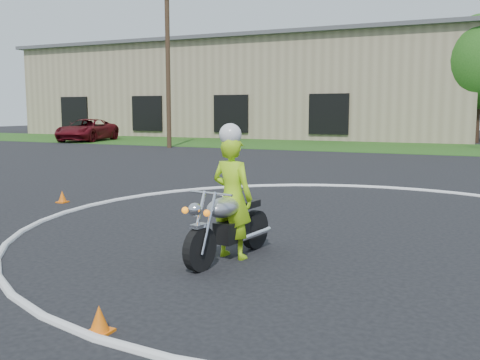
% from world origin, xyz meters
% --- Properties ---
extents(ground, '(120.00, 120.00, 0.00)m').
position_xyz_m(ground, '(0.00, 0.00, 0.00)').
color(ground, black).
rests_on(ground, ground).
extents(grass_strip, '(120.00, 10.00, 0.02)m').
position_xyz_m(grass_strip, '(0.00, 27.00, 0.01)').
color(grass_strip, '#1E4714').
rests_on(grass_strip, ground).
extents(course_markings, '(19.05, 19.05, 0.12)m').
position_xyz_m(course_markings, '(2.17, 4.35, 0.01)').
color(course_markings, silver).
rests_on(course_markings, ground).
extents(primary_motorcycle, '(0.80, 2.14, 1.13)m').
position_xyz_m(primary_motorcycle, '(-1.01, 0.26, 0.55)').
color(primary_motorcycle, black).
rests_on(primary_motorcycle, ground).
extents(rider_primary_grp, '(0.75, 0.56, 2.09)m').
position_xyz_m(rider_primary_grp, '(-1.00, 0.40, 1.01)').
color(rider_primary_grp, '#9BD616').
rests_on(rider_primary_grp, ground).
extents(pickup_grp, '(3.95, 6.34, 1.64)m').
position_xyz_m(pickup_grp, '(-24.31, 24.51, 0.82)').
color(pickup_grp, '#530911').
rests_on(pickup_grp, ground).
extents(warehouse, '(41.00, 17.00, 8.30)m').
position_xyz_m(warehouse, '(-18.00, 39.99, 4.16)').
color(warehouse, tan).
rests_on(warehouse, ground).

